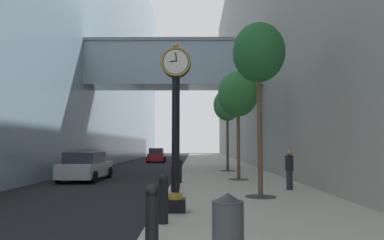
{
  "coord_description": "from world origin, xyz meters",
  "views": [
    {
      "loc": [
        1.13,
        -3.77,
        1.98
      ],
      "look_at": [
        0.93,
        21.25,
        3.72
      ],
      "focal_mm": 33.49,
      "sensor_mm": 36.0,
      "label": 1
    }
  ],
  "objects_px": {
    "bollard_sixth": "(180,170)",
    "car_red_near": "(157,155)",
    "street_tree_mid_near": "(238,94)",
    "car_silver_mid": "(86,166)",
    "street_tree_near": "(259,54)",
    "bollard_fourth": "(174,179)",
    "pedestrian_walking": "(289,169)",
    "street_tree_mid_far": "(227,106)",
    "bollard_second": "(163,198)",
    "bollard_nearest": "(152,217)",
    "trash_bin": "(228,225)",
    "bollard_fifth": "(177,174)",
    "street_clock": "(176,118)"
  },
  "relations": [
    {
      "from": "street_tree_mid_near",
      "to": "car_silver_mid",
      "type": "height_order",
      "value": "street_tree_mid_near"
    },
    {
      "from": "bollard_second",
      "to": "pedestrian_walking",
      "type": "relative_size",
      "value": 0.7
    },
    {
      "from": "bollard_nearest",
      "to": "bollard_fifth",
      "type": "height_order",
      "value": "same"
    },
    {
      "from": "bollard_fifth",
      "to": "bollard_fourth",
      "type": "bearing_deg",
      "value": -90.0
    },
    {
      "from": "bollard_fifth",
      "to": "car_red_near",
      "type": "height_order",
      "value": "car_red_near"
    },
    {
      "from": "street_clock",
      "to": "street_tree_mid_near",
      "type": "relative_size",
      "value": 0.81
    },
    {
      "from": "street_clock",
      "to": "pedestrian_walking",
      "type": "bearing_deg",
      "value": 47.83
    },
    {
      "from": "car_red_near",
      "to": "bollard_fourth",
      "type": "bearing_deg",
      "value": -82.63
    },
    {
      "from": "street_clock",
      "to": "car_silver_mid",
      "type": "xyz_separation_m",
      "value": [
        -5.57,
        10.1,
        -1.97
      ]
    },
    {
      "from": "bollard_sixth",
      "to": "street_tree_near",
      "type": "xyz_separation_m",
      "value": [
        3.07,
        -4.62,
        4.52
      ]
    },
    {
      "from": "bollard_fourth",
      "to": "bollard_fifth",
      "type": "relative_size",
      "value": 1.0
    },
    {
      "from": "bollard_fourth",
      "to": "car_silver_mid",
      "type": "xyz_separation_m",
      "value": [
        -5.36,
        7.11,
        0.03
      ]
    },
    {
      "from": "bollard_nearest",
      "to": "car_red_near",
      "type": "distance_m",
      "value": 34.83
    },
    {
      "from": "bollard_fifth",
      "to": "street_tree_mid_near",
      "type": "distance_m",
      "value": 6.37
    },
    {
      "from": "street_tree_near",
      "to": "street_tree_mid_far",
      "type": "xyz_separation_m",
      "value": [
        0.0,
        12.66,
        -0.49
      ]
    },
    {
      "from": "street_clock",
      "to": "car_red_near",
      "type": "xyz_separation_m",
      "value": [
        -3.82,
        30.93,
        -1.96
      ]
    },
    {
      "from": "street_tree_mid_far",
      "to": "pedestrian_walking",
      "type": "relative_size",
      "value": 3.56
    },
    {
      "from": "bollard_nearest",
      "to": "bollard_fourth",
      "type": "bearing_deg",
      "value": 90.0
    },
    {
      "from": "bollard_second",
      "to": "trash_bin",
      "type": "distance_m",
      "value": 2.86
    },
    {
      "from": "bollard_sixth",
      "to": "car_red_near",
      "type": "height_order",
      "value": "car_red_near"
    },
    {
      "from": "bollard_second",
      "to": "street_tree_mid_near",
      "type": "height_order",
      "value": "street_tree_mid_near"
    },
    {
      "from": "trash_bin",
      "to": "pedestrian_walking",
      "type": "relative_size",
      "value": 0.64
    },
    {
      "from": "street_tree_mid_near",
      "to": "street_tree_mid_far",
      "type": "relative_size",
      "value": 1.0
    },
    {
      "from": "car_red_near",
      "to": "car_silver_mid",
      "type": "distance_m",
      "value": 20.91
    },
    {
      "from": "trash_bin",
      "to": "car_red_near",
      "type": "height_order",
      "value": "car_red_near"
    },
    {
      "from": "car_red_near",
      "to": "bollard_second",
      "type": "bearing_deg",
      "value": -83.63
    },
    {
      "from": "street_tree_near",
      "to": "street_tree_mid_near",
      "type": "xyz_separation_m",
      "value": [
        0.0,
        6.33,
        -0.57
      ]
    },
    {
      "from": "bollard_fourth",
      "to": "car_red_near",
      "type": "distance_m",
      "value": 28.18
    },
    {
      "from": "street_clock",
      "to": "bollard_fifth",
      "type": "bearing_deg",
      "value": 92.26
    },
    {
      "from": "bollard_second",
      "to": "car_silver_mid",
      "type": "distance_m",
      "value": 12.76
    },
    {
      "from": "bollard_sixth",
      "to": "bollard_fifth",
      "type": "bearing_deg",
      "value": -90.0
    },
    {
      "from": "bollard_nearest",
      "to": "bollard_sixth",
      "type": "relative_size",
      "value": 1.0
    },
    {
      "from": "street_tree_near",
      "to": "bollard_nearest",
      "type": "bearing_deg",
      "value": -115.13
    },
    {
      "from": "street_tree_near",
      "to": "bollard_fourth",
      "type": "bearing_deg",
      "value": 177.11
    },
    {
      "from": "car_red_near",
      "to": "car_silver_mid",
      "type": "height_order",
      "value": "car_red_near"
    },
    {
      "from": "street_clock",
      "to": "bollard_sixth",
      "type": "distance_m",
      "value": 7.71
    },
    {
      "from": "street_clock",
      "to": "bollard_nearest",
      "type": "relative_size",
      "value": 4.1
    },
    {
      "from": "street_tree_near",
      "to": "pedestrian_walking",
      "type": "height_order",
      "value": "street_tree_near"
    },
    {
      "from": "street_clock",
      "to": "trash_bin",
      "type": "distance_m",
      "value": 4.65
    },
    {
      "from": "bollard_nearest",
      "to": "bollard_sixth",
      "type": "xyz_separation_m",
      "value": [
        0.0,
        11.16,
        0.0
      ]
    },
    {
      "from": "bollard_second",
      "to": "car_red_near",
      "type": "xyz_separation_m",
      "value": [
        -3.62,
        32.41,
        0.04
      ]
    },
    {
      "from": "bollard_nearest",
      "to": "street_tree_near",
      "type": "relative_size",
      "value": 0.18
    },
    {
      "from": "street_tree_near",
      "to": "car_silver_mid",
      "type": "relative_size",
      "value": 1.38
    },
    {
      "from": "bollard_sixth",
      "to": "trash_bin",
      "type": "bearing_deg",
      "value": -83.63
    },
    {
      "from": "street_tree_mid_near",
      "to": "trash_bin",
      "type": "height_order",
      "value": "street_tree_mid_near"
    },
    {
      "from": "bollard_second",
      "to": "street_tree_mid_near",
      "type": "distance_m",
      "value": 11.76
    },
    {
      "from": "bollard_fourth",
      "to": "pedestrian_walking",
      "type": "distance_m",
      "value": 5.02
    },
    {
      "from": "pedestrian_walking",
      "to": "street_tree_mid_near",
      "type": "bearing_deg",
      "value": 110.17
    },
    {
      "from": "bollard_fourth",
      "to": "street_tree_mid_near",
      "type": "bearing_deg",
      "value": 63.59
    },
    {
      "from": "bollard_nearest",
      "to": "bollard_fifth",
      "type": "relative_size",
      "value": 1.0
    }
  ]
}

